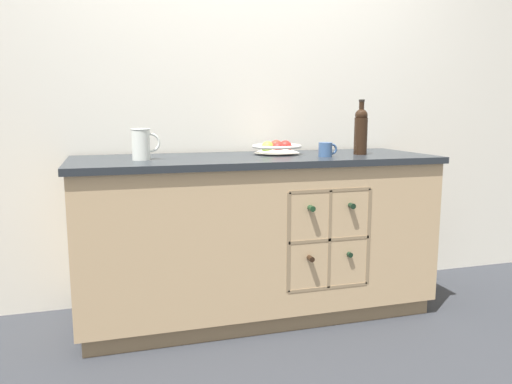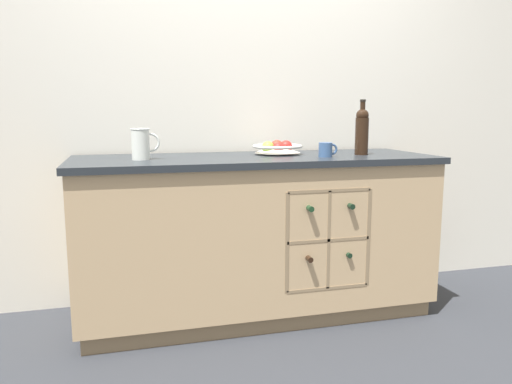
{
  "view_description": "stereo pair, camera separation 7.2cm",
  "coord_description": "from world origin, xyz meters",
  "px_view_note": "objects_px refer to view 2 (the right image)",
  "views": [
    {
      "loc": [
        -0.78,
        -2.63,
        1.15
      ],
      "look_at": [
        0.0,
        0.0,
        0.71
      ],
      "focal_mm": 35.0,
      "sensor_mm": 36.0,
      "label": 1
    },
    {
      "loc": [
        -0.71,
        -2.65,
        1.15
      ],
      "look_at": [
        0.0,
        0.0,
        0.71
      ],
      "focal_mm": 35.0,
      "sensor_mm": 36.0,
      "label": 2
    }
  ],
  "objects_px": {
    "white_pitcher": "(141,143)",
    "ceramic_mug": "(326,150)",
    "standing_wine_bottle": "(362,130)",
    "fruit_bowl": "(277,148)"
  },
  "relations": [
    {
      "from": "white_pitcher",
      "to": "ceramic_mug",
      "type": "distance_m",
      "value": 0.98
    },
    {
      "from": "ceramic_mug",
      "to": "standing_wine_bottle",
      "type": "xyz_separation_m",
      "value": [
        0.25,
        0.08,
        0.1
      ]
    },
    {
      "from": "white_pitcher",
      "to": "ceramic_mug",
      "type": "relative_size",
      "value": 1.49
    },
    {
      "from": "ceramic_mug",
      "to": "standing_wine_bottle",
      "type": "height_order",
      "value": "standing_wine_bottle"
    },
    {
      "from": "standing_wine_bottle",
      "to": "fruit_bowl",
      "type": "bearing_deg",
      "value": 162.55
    },
    {
      "from": "fruit_bowl",
      "to": "white_pitcher",
      "type": "relative_size",
      "value": 1.79
    },
    {
      "from": "white_pitcher",
      "to": "standing_wine_bottle",
      "type": "xyz_separation_m",
      "value": [
        1.23,
        -0.02,
        0.06
      ]
    },
    {
      "from": "white_pitcher",
      "to": "ceramic_mug",
      "type": "xyz_separation_m",
      "value": [
        0.98,
        -0.1,
        -0.05
      ]
    },
    {
      "from": "fruit_bowl",
      "to": "ceramic_mug",
      "type": "distance_m",
      "value": 0.3
    },
    {
      "from": "fruit_bowl",
      "to": "white_pitcher",
      "type": "bearing_deg",
      "value": -170.81
    }
  ]
}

